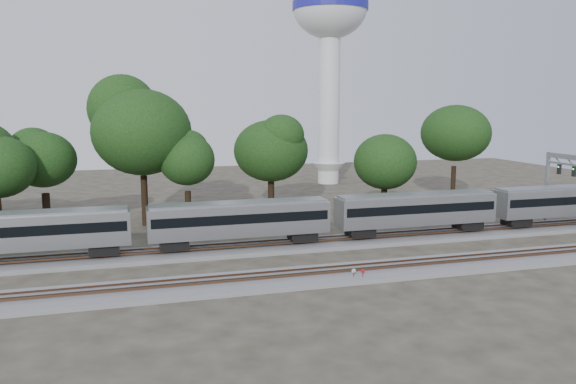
# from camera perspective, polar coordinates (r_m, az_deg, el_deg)

# --- Properties ---
(ground) EXTENTS (160.00, 160.00, 0.00)m
(ground) POSITION_cam_1_polar(r_m,az_deg,el_deg) (48.14, -2.27, -7.71)
(ground) COLOR #383328
(ground) RESTS_ON ground
(track_far) EXTENTS (160.00, 5.00, 0.73)m
(track_far) POSITION_cam_1_polar(r_m,az_deg,el_deg) (53.72, -3.78, -5.73)
(track_far) COLOR slate
(track_far) RESTS_ON ground
(track_near) EXTENTS (160.00, 5.00, 0.73)m
(track_near) POSITION_cam_1_polar(r_m,az_deg,el_deg) (44.37, -1.04, -8.88)
(track_near) COLOR slate
(track_near) RESTS_ON ground
(train) EXTENTS (125.22, 3.05, 4.49)m
(train) POSITION_cam_1_polar(r_m,az_deg,el_deg) (59.13, 12.98, -1.66)
(train) COLOR #ABADB2
(train) RESTS_ON ground
(switch_stand_red) EXTENTS (0.33, 0.06, 1.04)m
(switch_stand_red) POSITION_cam_1_polar(r_m,az_deg,el_deg) (44.69, 7.60, -8.22)
(switch_stand_red) COLOR #512D19
(switch_stand_red) RESTS_ON ground
(switch_stand_white) EXTENTS (0.33, 0.06, 1.04)m
(switch_stand_white) POSITION_cam_1_polar(r_m,az_deg,el_deg) (44.66, 6.69, -8.21)
(switch_stand_white) COLOR #512D19
(switch_stand_white) RESTS_ON ground
(switch_lever) EXTENTS (0.56, 0.43, 0.30)m
(switch_lever) POSITION_cam_1_polar(r_m,az_deg,el_deg) (45.09, 9.15, -8.78)
(switch_lever) COLOR #512D19
(switch_lever) RESTS_ON ground
(water_tower) EXTENTS (12.81, 12.81, 35.46)m
(water_tower) POSITION_cam_1_polar(r_m,az_deg,el_deg) (99.22, 4.28, 16.13)
(water_tower) COLOR silver
(water_tower) RESTS_ON ground
(signal_gantry) EXTENTS (0.57, 6.80, 8.27)m
(signal_gantry) POSITION_cam_1_polar(r_m,az_deg,el_deg) (69.50, 26.57, 1.58)
(signal_gantry) COLOR gray
(signal_gantry) RESTS_ON ground
(tree_2) EXTENTS (8.02, 8.02, 11.31)m
(tree_2) POSITION_cam_1_polar(r_m,az_deg,el_deg) (65.55, -23.61, 3.01)
(tree_2) COLOR black
(tree_2) RESTS_ON ground
(tree_3) EXTENTS (10.83, 10.83, 15.27)m
(tree_3) POSITION_cam_1_polar(r_m,az_deg,el_deg) (65.28, -14.61, 5.89)
(tree_3) COLOR black
(tree_3) RESTS_ON ground
(tree_4) EXTENTS (7.80, 7.80, 11.00)m
(tree_4) POSITION_cam_1_polar(r_m,az_deg,el_deg) (63.34, -10.23, 3.24)
(tree_4) COLOR black
(tree_4) RESTS_ON ground
(tree_5) EXTENTS (8.02, 8.02, 11.31)m
(tree_5) POSITION_cam_1_polar(r_m,az_deg,el_deg) (71.56, -1.75, 4.18)
(tree_5) COLOR black
(tree_5) RESTS_ON ground
(tree_6) EXTENTS (7.06, 7.06, 9.96)m
(tree_6) POSITION_cam_1_polar(r_m,az_deg,el_deg) (68.18, 9.82, 3.02)
(tree_6) COLOR black
(tree_6) RESTS_ON ground
(tree_7) EXTENTS (10.01, 10.01, 14.11)m
(tree_7) POSITION_cam_1_polar(r_m,az_deg,el_deg) (80.50, 16.64, 5.74)
(tree_7) COLOR black
(tree_7) RESTS_ON ground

